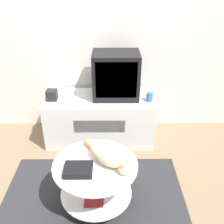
# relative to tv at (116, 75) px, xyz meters

# --- Properties ---
(ground_plane) EXTENTS (12.00, 12.00, 0.00)m
(ground_plane) POSITION_rel_tv_xyz_m (-0.22, -1.06, -0.81)
(ground_plane) COLOR #7F664C
(wall_back) EXTENTS (8.00, 0.05, 2.60)m
(wall_back) POSITION_rel_tv_xyz_m (-0.22, 0.33, 0.49)
(wall_back) COLOR silver
(wall_back) RESTS_ON ground_plane
(rug) EXTENTS (1.65, 1.15, 0.02)m
(rug) POSITION_rel_tv_xyz_m (-0.22, -1.06, -0.80)
(rug) COLOR #28282B
(rug) RESTS_ON ground_plane
(tv_stand) EXTENTS (1.26, 0.55, 0.55)m
(tv_stand) POSITION_rel_tv_xyz_m (-0.19, -0.03, -0.54)
(tv_stand) COLOR silver
(tv_stand) RESTS_ON ground_plane
(tv) EXTENTS (0.51, 0.37, 0.52)m
(tv) POSITION_rel_tv_xyz_m (0.00, 0.00, 0.00)
(tv) COLOR black
(tv) RESTS_ON tv_stand
(speaker) EXTENTS (0.12, 0.12, 0.12)m
(speaker) POSITION_rel_tv_xyz_m (-0.72, -0.09, -0.20)
(speaker) COLOR black
(speaker) RESTS_ON tv_stand
(mug) EXTENTS (0.07, 0.07, 0.10)m
(mug) POSITION_rel_tv_xyz_m (0.37, -0.12, -0.21)
(mug) COLOR teal
(mug) RESTS_ON tv_stand
(coffee_table) EXTENTS (0.71, 0.71, 0.42)m
(coffee_table) POSITION_rel_tv_xyz_m (-0.19, -1.06, -0.53)
(coffee_table) COLOR #B2B2B7
(coffee_table) RESTS_ON rug
(dvd_box) EXTENTS (0.23, 0.18, 0.05)m
(dvd_box) POSITION_rel_tv_xyz_m (-0.32, -1.16, -0.35)
(dvd_box) COLOR black
(dvd_box) RESTS_ON coffee_table
(cat) EXTENTS (0.43, 0.47, 0.14)m
(cat) POSITION_rel_tv_xyz_m (-0.08, -1.03, -0.30)
(cat) COLOR beige
(cat) RESTS_ON coffee_table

